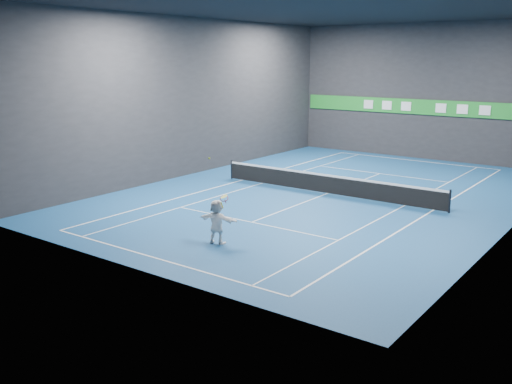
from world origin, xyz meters
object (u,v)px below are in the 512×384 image
Objects in this scene: player at (217,222)px; tennis_racket at (224,199)px; tennis_net at (327,183)px; tennis_ball at (209,158)px.

player is 3.07× the size of tennis_racket.
tennis_net is (-0.63, 9.39, -0.30)m from player.
tennis_racket is at bearing 178.10° from player.
tennis_ball reaches higher than player.
tennis_racket is (0.32, 0.05, 0.90)m from player.
tennis_ball is 0.13× the size of tennis_racket.
tennis_ball is (-0.32, 0.01, 2.34)m from player.
tennis_net is at bearing 95.80° from tennis_racket.
tennis_racket is at bearing 3.81° from tennis_ball.
tennis_ball is 1.58m from tennis_racket.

